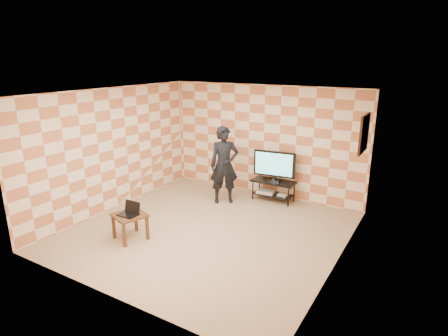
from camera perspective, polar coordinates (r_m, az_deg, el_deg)
The scene contains 14 objects.
floor at distance 7.55m, azimuth -2.36°, elevation -9.53°, with size 5.00×5.00×0.00m, color tan.
wall_back at distance 9.19m, azimuth 6.09°, elevation 4.11°, with size 5.00×0.02×2.70m, color beige.
wall_front at distance 5.27m, azimuth -17.62°, elevation -6.21°, with size 5.00×0.02×2.70m, color beige.
wall_left at distance 8.65m, azimuth -16.52°, elevation 2.72°, with size 0.02×5.00×2.70m, color beige.
wall_right at distance 6.12m, azimuth 17.53°, elevation -3.01°, with size 0.02×5.00×2.70m, color beige.
ceiling at distance 6.81m, azimuth -2.64°, elevation 11.33°, with size 5.00×5.00×0.02m, color white.
wall_art at distance 7.45m, azimuth 20.58°, elevation 4.92°, with size 0.04×0.72×0.72m.
tv_stand at distance 8.99m, azimuth 7.55°, elevation -2.75°, with size 1.03×0.46×0.50m.
tv at distance 8.82m, azimuth 7.67°, elevation 0.51°, with size 0.99×0.22×0.72m.
dvd_player at distance 9.07m, azimuth 6.42°, elevation -3.59°, with size 0.41×0.29×0.07m, color #B0B0B2.
game_console at distance 8.95m, azimuth 8.90°, elevation -4.06°, with size 0.21×0.15×0.05m, color silver.
side_table at distance 7.29m, azimuth -14.16°, elevation -7.48°, with size 0.71×0.71×0.50m.
laptop at distance 7.22m, azimuth -14.17°, elevation -6.50°, with size 0.36×0.29×0.24m.
person at distance 8.68m, azimuth 0.03°, elevation 0.45°, with size 0.66×0.43×1.82m, color black.
Camera 1 is at (3.73, -5.66, 3.33)m, focal length 30.00 mm.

